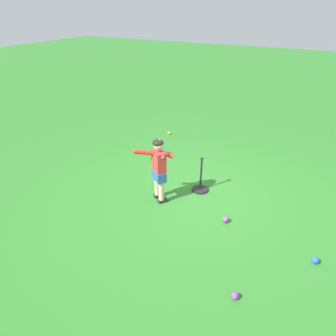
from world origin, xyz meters
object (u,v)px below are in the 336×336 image
Objects in this scene: play_ball_behind_batter at (235,296)px; batting_tee at (200,185)px; play_ball_far_left at (226,220)px; child_batter at (159,165)px; play_ball_far_right at (315,260)px; play_ball_by_bucket at (169,133)px.

play_ball_behind_batter is 0.13× the size of batting_tee.
child_batter is at bearing 177.01° from play_ball_far_left.
batting_tee is at bearing 155.22° from play_ball_far_right.
play_ball_behind_batter is 1.36m from play_ball_far_left.
play_ball_far_right is (3.63, -2.91, 0.01)m from play_ball_by_bucket.
play_ball_far_left is (2.37, -2.65, 0.01)m from play_ball_by_bucket.
play_ball_behind_batter is (2.91, -3.90, 0.01)m from play_ball_by_bucket.
play_ball_far_left reaches higher than play_ball_behind_batter.
batting_tee reaches higher than play_ball_far_left.
child_batter reaches higher than batting_tee.
batting_tee is (1.69, -2.01, 0.07)m from play_ball_by_bucket.
play_ball_far_left is 1.04× the size of play_ball_far_right.
play_ball_by_bucket is (-1.20, 2.59, -0.61)m from child_batter.
child_batter is at bearing 172.57° from play_ball_far_right.
play_ball_far_right is at bearing -11.47° from play_ball_far_left.
play_ball_far_right is 0.14× the size of batting_tee.
play_ball_by_bucket is 0.80× the size of play_ball_far_right.
play_ball_by_bucket is 4.87m from play_ball_behind_batter.
play_ball_far_right is (0.73, 0.99, 0.00)m from play_ball_behind_batter.
child_batter is at bearing -130.21° from batting_tee.
play_ball_far_right reaches higher than play_ball_by_bucket.
child_batter is at bearing 142.52° from play_ball_behind_batter.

